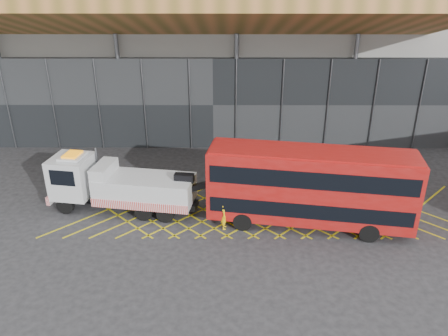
{
  "coord_description": "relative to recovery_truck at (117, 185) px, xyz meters",
  "views": [
    {
      "loc": [
        3.12,
        -25.69,
        14.71
      ],
      "look_at": [
        3.0,
        1.5,
        2.4
      ],
      "focal_mm": 35.0,
      "sensor_mm": 36.0,
      "label": 1
    }
  ],
  "objects": [
    {
      "name": "construction_building",
      "position": [
        5.98,
        18.34,
        7.16
      ],
      "size": [
        55.0,
        23.97,
        18.0
      ],
      "color": "gray",
      "rests_on": "ground_plane"
    },
    {
      "name": "recovery_truck",
      "position": [
        0.0,
        0.0,
        0.0
      ],
      "size": [
        11.35,
        4.17,
        3.93
      ],
      "rotation": [
        0.0,
        0.0,
        -0.16
      ],
      "color": "black",
      "rests_on": "ground_plane"
    },
    {
      "name": "bus_towed",
      "position": [
        12.31,
        -1.94,
        0.99
      ],
      "size": [
        12.71,
        4.87,
        5.06
      ],
      "rotation": [
        0.0,
        0.0,
        -0.17
      ],
      "color": "#9E0F0C",
      "rests_on": "ground_plane"
    },
    {
      "name": "worker",
      "position": [
        7.09,
        -2.39,
        -0.93
      ],
      "size": [
        0.45,
        0.66,
        1.77
      ],
      "primitive_type": "imported",
      "rotation": [
        0.0,
        0.0,
        1.53
      ],
      "color": "yellow",
      "rests_on": "ground_plane"
    },
    {
      "name": "road_markings",
      "position": [
        9.66,
        -0.06,
        -1.81
      ],
      "size": [
        27.96,
        7.16,
        0.01
      ],
      "color": "gold",
      "rests_on": "ground_plane"
    },
    {
      "name": "ground_plane",
      "position": [
        4.06,
        -0.06,
        -1.82
      ],
      "size": [
        120.0,
        120.0,
        0.0
      ],
      "primitive_type": "plane",
      "color": "#262628"
    }
  ]
}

